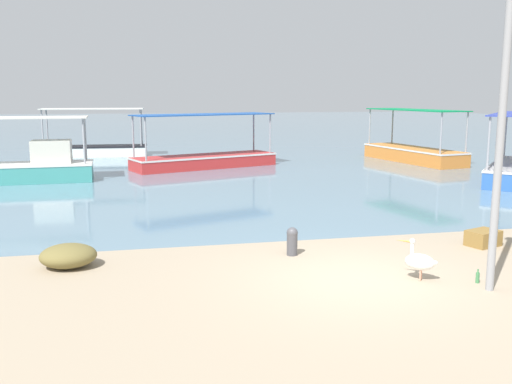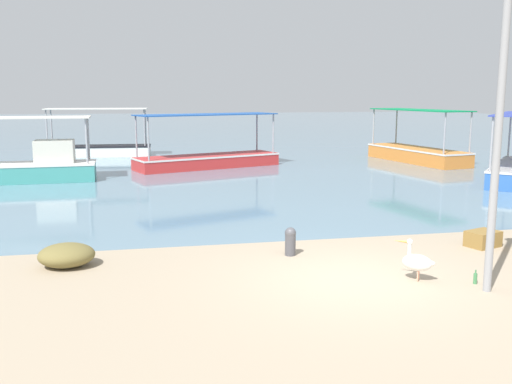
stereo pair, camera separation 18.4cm
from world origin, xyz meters
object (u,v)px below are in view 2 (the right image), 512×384
at_px(glass_bottle, 475,278).
at_px(fishing_boat_far_right, 28,166).
at_px(lamp_post, 499,122).
at_px(net_pile, 67,255).
at_px(fishing_boat_center, 99,147).
at_px(pelican, 417,262).
at_px(fishing_boat_near_left, 417,151).
at_px(cargo_crate, 483,239).
at_px(fishing_boat_outer, 208,157).
at_px(mooring_bollard, 290,240).

bearing_deg(glass_bottle, fishing_boat_far_right, 125.32).
bearing_deg(lamp_post, net_pile, 158.38).
relative_size(fishing_boat_center, net_pile, 5.11).
bearing_deg(net_pile, glass_bottle, -18.99).
bearing_deg(pelican, fishing_boat_near_left, 63.09).
relative_size(fishing_boat_near_left, pelican, 8.27).
distance_m(fishing_boat_far_right, lamp_post, 18.73).
height_order(fishing_boat_center, glass_bottle, fishing_boat_center).
height_order(lamp_post, glass_bottle, lamp_post).
relative_size(fishing_boat_center, lamp_post, 1.09).
height_order(fishing_boat_near_left, net_pile, fishing_boat_near_left).
xyz_separation_m(fishing_boat_far_right, fishing_boat_near_left, (18.50, 3.08, -0.11)).
height_order(pelican, net_pile, pelican).
distance_m(lamp_post, cargo_crate, 4.30).
relative_size(pelican, lamp_post, 0.15).
distance_m(lamp_post, glass_bottle, 2.95).
height_order(fishing_boat_center, cargo_crate, fishing_boat_center).
xyz_separation_m(fishing_boat_center, fishing_boat_outer, (5.46, -6.07, -0.02)).
xyz_separation_m(pelican, cargo_crate, (2.67, 1.97, -0.19)).
xyz_separation_m(fishing_boat_outer, mooring_bollard, (0.06, -15.34, -0.16)).
xyz_separation_m(pelican, lamp_post, (0.98, -0.78, 2.66)).
relative_size(fishing_boat_near_left, glass_bottle, 24.51).
bearing_deg(glass_bottle, mooring_bollard, 138.95).
bearing_deg(pelican, fishing_boat_center, 107.51).
height_order(fishing_boat_near_left, mooring_bollard, fishing_boat_near_left).
distance_m(fishing_boat_center, fishing_boat_near_left, 17.41).
height_order(fishing_boat_center, pelican, fishing_boat_center).
bearing_deg(fishing_boat_near_left, mooring_bollard, -125.05).
xyz_separation_m(fishing_boat_center, glass_bottle, (8.43, -23.94, -0.40)).
height_order(net_pile, glass_bottle, net_pile).
bearing_deg(fishing_boat_center, net_pile, -87.83).
height_order(fishing_boat_near_left, cargo_crate, fishing_boat_near_left).
bearing_deg(fishing_boat_center, glass_bottle, -70.61).
bearing_deg(lamp_post, fishing_boat_outer, 99.17).
bearing_deg(cargo_crate, lamp_post, -121.48).
distance_m(fishing_boat_center, mooring_bollard, 22.11).
distance_m(pelican, glass_bottle, 1.10).
bearing_deg(net_pile, lamp_post, -21.62).
bearing_deg(cargo_crate, glass_bottle, -125.34).
height_order(fishing_boat_center, mooring_bollard, fishing_boat_center).
xyz_separation_m(lamp_post, cargo_crate, (1.68, 2.75, -2.85)).
distance_m(fishing_boat_center, net_pile, 21.33).
height_order(fishing_boat_outer, cargo_crate, fishing_boat_outer).
relative_size(fishing_boat_near_left, fishing_boat_outer, 0.92).
bearing_deg(pelican, cargo_crate, 36.48).
distance_m(fishing_boat_outer, glass_bottle, 18.12).
bearing_deg(fishing_boat_near_left, fishing_boat_far_right, -170.56).
distance_m(fishing_boat_center, fishing_boat_far_right, 9.28).
bearing_deg(mooring_bollard, fishing_boat_near_left, 54.95).
xyz_separation_m(fishing_boat_center, net_pile, (0.81, -21.32, -0.27)).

